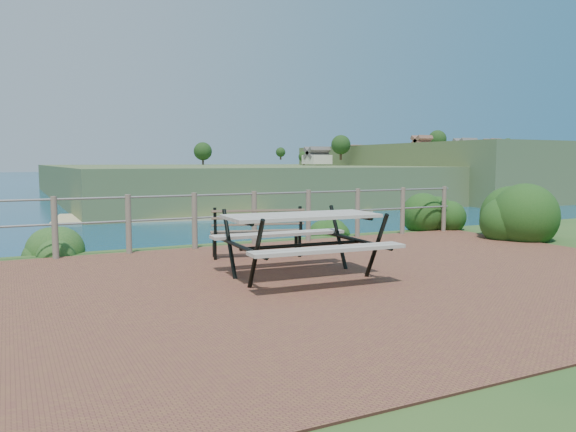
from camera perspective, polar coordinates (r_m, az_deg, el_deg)
name	(u,v)px	position (r m, az deg, el deg)	size (l,w,h in m)	color
ground	(353,279)	(7.63, 6.57, -6.34)	(10.00, 7.00, 0.12)	brown
ocean	(21,166)	(206.29, -25.53, 4.57)	(1200.00, 1200.00, 0.00)	#136972
safety_railing	(254,215)	(10.48, -3.45, 0.10)	(9.40, 0.10, 1.00)	#6B5B4C
distant_bay	(425,168)	(273.88, 13.77, 4.74)	(290.00, 232.36, 24.00)	#3B562B
picnic_table	(302,239)	(7.47, 1.38, -2.33)	(2.06, 1.75, 0.85)	#9C968C
park_bench	(257,224)	(9.11, -3.21, -0.86)	(1.52, 0.75, 0.83)	brown
shrub_right_front	(511,238)	(12.36, 21.71, -2.13)	(1.35, 1.35, 1.91)	#194415
shrub_right_edge	(436,230)	(13.30, 14.76, -1.40)	(1.13, 1.13, 1.61)	#194415
shrub_lip_west	(53,254)	(10.39, -22.72, -3.56)	(0.88, 0.88, 0.67)	#1E4B1C
shrub_lip_east	(336,234)	(12.21, 4.92, -1.85)	(0.75, 0.75, 0.48)	#194415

